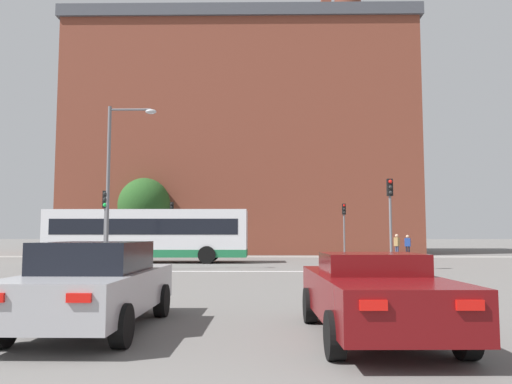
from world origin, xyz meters
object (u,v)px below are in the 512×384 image
Objects in this scene: bus_crossing_lead at (148,234)px; traffic_light_far_left at (172,220)px; traffic_light_near_left at (105,216)px; pedestrian_waiting at (397,244)px; car_roadster_right at (374,294)px; pedestrian_walking_west at (152,243)px; traffic_light_near_right at (390,209)px; pedestrian_walking_east at (408,244)px; street_lamp_junction at (116,170)px; car_saloon_left at (95,285)px; traffic_light_far_right at (344,221)px.

traffic_light_far_left reaches higher than bus_crossing_lead.
pedestrian_waiting is at bearing 39.68° from traffic_light_near_left.
pedestrian_walking_west reaches higher than car_roadster_right.
traffic_light_near_left is (-8.95, 14.58, 1.78)m from car_roadster_right.
traffic_light_near_right reaches higher than pedestrian_waiting.
traffic_light_near_left is 2.25× the size of pedestrian_walking_east.
traffic_light_near_right is 12.76m from street_lamp_junction.
traffic_light_far_left is 14.30m from traffic_light_near_left.
car_saloon_left is at bearing -89.51° from pedestrian_walking_east.
pedestrian_walking_east is (17.53, 0.40, -1.80)m from traffic_light_far_left.
street_lamp_junction reaches higher than bus_crossing_lead.
car_roadster_right is 0.60× the size of street_lamp_junction.
car_saloon_left is 31.76m from pedestrian_walking_east.
traffic_light_far_right is at bearing -120.48° from pedestrian_waiting.
traffic_light_far_left is (-12.76, 0.12, 0.09)m from traffic_light_far_right.
pedestrian_walking_east is (17.47, 14.77, -3.66)m from street_lamp_junction.
car_roadster_right is 1.16× the size of traffic_light_far_right.
traffic_light_near_right reaches higher than traffic_light_near_left.
traffic_light_far_right is at bearing 47.07° from traffic_light_near_left.
pedestrian_waiting is 1.13m from pedestrian_walking_east.
traffic_light_far_left reaches higher than traffic_light_far_right.
traffic_light_far_right is 4.16m from pedestrian_waiting.
bus_crossing_lead is 7.53m from traffic_light_far_left.
street_lamp_junction is at bearing 105.63° from car_saloon_left.
street_lamp_junction reaches higher than traffic_light_near_right.
car_saloon_left is at bearing -82.20° from traffic_light_far_left.
car_saloon_left is at bearing -53.78° from pedestrian_waiting.
pedestrian_walking_west is at bearing -154.82° from pedestrian_walking_east.
street_lamp_junction is at bearing -131.72° from traffic_light_far_right.
pedestrian_walking_west is (-1.64, 15.03, -3.61)m from street_lamp_junction.
car_saloon_left is 2.67× the size of pedestrian_walking_west.
traffic_light_near_left is at bearing -177.76° from traffic_light_near_right.
street_lamp_junction is (0.06, -14.37, 1.86)m from traffic_light_far_left.
traffic_light_far_right is (12.79, 7.33, 0.99)m from bus_crossing_lead.
traffic_light_near_left is 2.14× the size of pedestrian_walking_west.
street_lamp_junction is at bearing -179.25° from bus_crossing_lead.
street_lamp_junction is (0.09, -6.92, 2.94)m from bus_crossing_lead.
bus_crossing_lead is at bearing -129.96° from pedestrian_walking_east.
traffic_light_near_left is 15.07m from pedestrian_walking_west.
bus_crossing_lead is 1.55× the size of street_lamp_junction.
pedestrian_walking_west is at bearing 176.86° from traffic_light_far_right.
pedestrian_walking_east is (4.77, 0.52, -1.71)m from traffic_light_far_right.
pedestrian_walking_east is at bearing 1.31° from traffic_light_far_left.
bus_crossing_lead is 2.99× the size of traffic_light_far_right.
bus_crossing_lead is 14.77m from traffic_light_far_right.
traffic_light_near_right is (12.71, -6.33, 1.18)m from bus_crossing_lead.
traffic_light_far_left is 2.45m from pedestrian_walking_west.
bus_crossing_lead is 7.24× the size of pedestrian_walking_east.
traffic_light_far_left reaches higher than pedestrian_walking_east.
traffic_light_far_left is 17.63m from pedestrian_walking_east.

